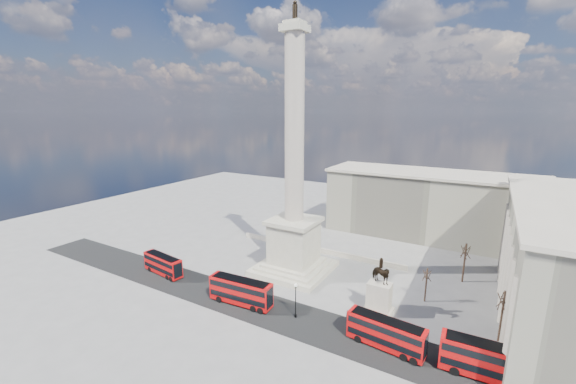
% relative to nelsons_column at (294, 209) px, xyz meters
% --- Properties ---
extents(ground, '(180.00, 180.00, 0.00)m').
position_rel_nelsons_column_xyz_m(ground, '(0.00, -5.00, -12.92)').
color(ground, gray).
rests_on(ground, ground).
extents(asphalt_road, '(120.00, 9.00, 0.01)m').
position_rel_nelsons_column_xyz_m(asphalt_road, '(5.00, -15.00, -12.91)').
color(asphalt_road, black).
rests_on(asphalt_road, ground).
extents(nelsons_column, '(14.00, 14.00, 49.85)m').
position_rel_nelsons_column_xyz_m(nelsons_column, '(0.00, 0.00, 0.00)').
color(nelsons_column, '#BDB69D').
rests_on(nelsons_column, ground).
extents(balustrade_wall, '(40.00, 0.60, 1.10)m').
position_rel_nelsons_column_xyz_m(balustrade_wall, '(0.00, 11.00, -12.37)').
color(balustrade_wall, '#BAAE9A').
rests_on(balustrade_wall, ground).
extents(building_northeast, '(51.00, 17.00, 16.60)m').
position_rel_nelsons_column_xyz_m(building_northeast, '(20.00, 35.00, -4.59)').
color(building_northeast, '#B3AE93').
rests_on(building_northeast, ground).
extents(red_bus_a, '(9.79, 3.32, 3.89)m').
position_rel_nelsons_column_xyz_m(red_bus_a, '(-21.37, -14.41, -10.88)').
color(red_bus_a, '#C2090A').
rests_on(red_bus_a, ground).
extents(red_bus_b, '(11.11, 3.31, 4.44)m').
position_rel_nelsons_column_xyz_m(red_bus_b, '(-1.30, -15.64, -10.59)').
color(red_bus_b, '#C2090A').
rests_on(red_bus_b, ground).
extents(red_bus_c, '(10.62, 3.45, 4.23)m').
position_rel_nelsons_column_xyz_m(red_bus_c, '(22.44, -14.82, -10.70)').
color(red_bus_c, '#C2090A').
rests_on(red_bus_c, ground).
extents(red_bus_d, '(11.32, 3.00, 4.56)m').
position_rel_nelsons_column_xyz_m(red_bus_d, '(34.81, -14.39, -10.53)').
color(red_bus_d, '#C2090A').
rests_on(red_bus_d, ground).
extents(victorian_lamp, '(0.49, 0.49, 5.68)m').
position_rel_nelsons_column_xyz_m(victorian_lamp, '(8.36, -14.50, -9.57)').
color(victorian_lamp, black).
rests_on(victorian_lamp, ground).
extents(equestrian_statue, '(4.51, 3.39, 9.27)m').
position_rel_nelsons_column_xyz_m(equestrian_statue, '(19.07, -6.47, -9.65)').
color(equestrian_statue, '#BAAE9A').
rests_on(equestrian_statue, ground).
extents(bare_tree_near, '(1.84, 1.84, 8.06)m').
position_rel_nelsons_column_xyz_m(bare_tree_near, '(35.74, -5.37, -6.57)').
color(bare_tree_near, '#332319').
rests_on(bare_tree_near, ground).
extents(bare_tree_mid, '(1.67, 1.67, 6.32)m').
position_rel_nelsons_column_xyz_m(bare_tree_mid, '(24.99, 0.56, -7.94)').
color(bare_tree_mid, '#332319').
rests_on(bare_tree_mid, ground).
extents(bare_tree_far, '(1.96, 1.96, 8.01)m').
position_rel_nelsons_column_xyz_m(bare_tree_far, '(29.91, 11.51, -6.61)').
color(bare_tree_far, '#332319').
rests_on(bare_tree_far, ground).
extents(pedestrian_walking, '(0.66, 0.55, 1.55)m').
position_rel_nelsons_column_xyz_m(pedestrian_walking, '(21.16, -11.50, -12.14)').
color(pedestrian_walking, black).
rests_on(pedestrian_walking, ground).
extents(pedestrian_standing, '(0.97, 0.95, 1.57)m').
position_rel_nelsons_column_xyz_m(pedestrian_standing, '(23.40, -11.50, -12.13)').
color(pedestrian_standing, black).
rests_on(pedestrian_standing, ground).
extents(pedestrian_crossing, '(0.85, 1.16, 1.83)m').
position_rel_nelsons_column_xyz_m(pedestrian_crossing, '(15.76, -11.50, -12.00)').
color(pedestrian_crossing, black).
rests_on(pedestrian_crossing, ground).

